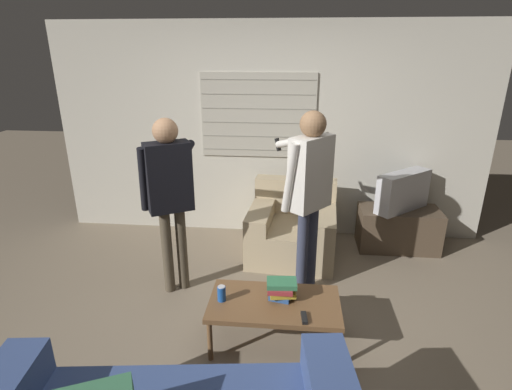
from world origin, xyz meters
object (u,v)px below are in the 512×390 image
(coffee_table, at_px, (274,306))
(armchair_beige, at_px, (292,229))
(book_stack, at_px, (281,289))
(tv, at_px, (403,191))
(person_left_standing, at_px, (169,186))
(person_right_standing, at_px, (309,182))
(spare_remote, at_px, (304,318))
(soda_can, at_px, (222,293))

(coffee_table, bearing_deg, armchair_beige, 85.19)
(book_stack, bearing_deg, armchair_beige, 86.96)
(armchair_beige, distance_m, tv, 1.32)
(person_left_standing, height_order, person_right_standing, person_right_standing)
(armchair_beige, bearing_deg, coffee_table, 89.75)
(armchair_beige, distance_m, spare_remote, 1.72)
(armchair_beige, distance_m, person_left_standing, 1.59)
(tv, relative_size, person_right_standing, 0.39)
(tv, bearing_deg, person_left_standing, -15.37)
(person_right_standing, distance_m, soda_can, 1.24)
(coffee_table, bearing_deg, person_right_standing, 71.67)
(person_right_standing, xyz_separation_m, soda_can, (-0.67, -0.80, -0.67))
(spare_remote, bearing_deg, person_left_standing, 138.73)
(armchair_beige, height_order, coffee_table, armchair_beige)
(tv, xyz_separation_m, soda_can, (-1.77, -1.80, -0.26))
(tv, relative_size, person_left_standing, 0.40)
(person_right_standing, bearing_deg, coffee_table, -158.34)
(person_left_standing, height_order, soda_can, person_left_standing)
(tv, distance_m, soda_can, 2.54)
(armchair_beige, xyz_separation_m, coffee_table, (-0.13, -1.52, 0.04))
(person_right_standing, height_order, spare_remote, person_right_standing)
(person_left_standing, relative_size, book_stack, 6.93)
(book_stack, distance_m, spare_remote, 0.31)
(armchair_beige, height_order, soda_can, armchair_beige)
(armchair_beige, relative_size, person_left_standing, 0.60)
(soda_can, bearing_deg, coffee_table, 2.97)
(coffee_table, relative_size, person_left_standing, 0.61)
(armchair_beige, xyz_separation_m, person_left_standing, (-1.13, -0.83, 0.76))
(person_left_standing, bearing_deg, soda_can, -80.15)
(armchair_beige, xyz_separation_m, spare_remote, (0.10, -1.72, 0.09))
(spare_remote, bearing_deg, coffee_table, 134.31)
(person_right_standing, bearing_deg, soda_can, -179.99)
(coffee_table, height_order, book_stack, book_stack)
(tv, height_order, spare_remote, tv)
(tv, distance_m, book_stack, 2.18)
(soda_can, bearing_deg, spare_remote, -15.02)
(soda_can, bearing_deg, armchair_beige, 70.75)
(coffee_table, xyz_separation_m, book_stack, (0.05, 0.05, 0.12))
(armchair_beige, xyz_separation_m, soda_can, (-0.54, -1.54, 0.14))
(person_left_standing, distance_m, person_right_standing, 1.26)
(person_left_standing, relative_size, soda_can, 13.39)
(coffee_table, xyz_separation_m, person_left_standing, (-1.00, 0.70, 0.72))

